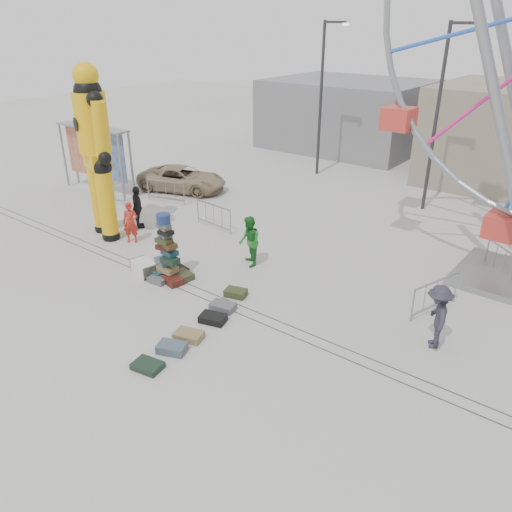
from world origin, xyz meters
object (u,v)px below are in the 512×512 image
Objects in this scene: crash_test_dummy at (95,147)px; pedestrian_black at (138,207)px; barricade_dummy_c at (214,216)px; pedestrian_grey at (437,317)px; barricade_wheel_back at (504,264)px; pedestrian_green at (249,242)px; lamp_post_right at (440,111)px; lamp_post_left at (323,92)px; barricade_dummy_a at (106,191)px; steamer_trunk at (144,268)px; pedestrian_red at (131,223)px; suitcase_tower at (168,260)px; barricade_dummy_b at (166,191)px; banner_scaffold at (94,143)px; barricade_wheel_front at (435,295)px; parked_suv at (182,179)px.

crash_test_dummy is 3.07m from pedestrian_black.
barricade_dummy_c is 1.10× the size of pedestrian_grey.
barricade_wheel_back is 8.69m from pedestrian_green.
lamp_post_left is at bearing 164.05° from lamp_post_right.
pedestrian_green is at bearing -19.97° from barricade_dummy_a.
pedestrian_red is at bearing 160.68° from steamer_trunk.
barricade_dummy_b is (-5.82, 5.34, -0.10)m from suitcase_tower.
banner_scaffold is 6.01m from pedestrian_black.
barricade_wheel_back is at bearing 150.27° from pedestrian_grey.
barricade_wheel_front and barricade_wheel_back have the same top height.
pedestrian_red is (4.69, -2.37, 0.27)m from barricade_dummy_a.
lamp_post_right is 4.87× the size of pedestrian_red.
steamer_trunk is (-5.31, -12.39, -4.25)m from lamp_post_right.
barricade_wheel_back is (1.10, 3.49, 0.00)m from barricade_wheel_front.
barricade_dummy_a is 16.77m from pedestrian_grey.
lamp_post_left is at bearing 63.13° from barricade_wheel_front.
lamp_post_right is 4.35× the size of pedestrian_green.
barricade_dummy_c is 3.47m from pedestrian_red.
lamp_post_left is at bearing -168.86° from barricade_wheel_back.
barricade_dummy_a is 1.09× the size of pedestrian_green.
parked_suv is (-4.76, 2.87, 0.07)m from barricade_dummy_c.
suitcase_tower is 8.66m from barricade_wheel_front.
pedestrian_black reaches higher than barricade_wheel_back.
barricade_dummy_c is 1.00× the size of barricade_wheel_back.
crash_test_dummy is 5.18m from barricade_dummy_a.
barricade_wheel_front is at bearing -27.70° from pedestrian_red.
steamer_trunk is at bearing -154.36° from suitcase_tower.
lamp_post_right is 4.44× the size of pedestrian_black.
barricade_dummy_b is at bearing 9.31° from banner_scaffold.
barricade_wheel_back is at bearing 1.06° from barricade_wheel_front.
lamp_post_left is 10.10m from barricade_dummy_b.
parked_suv is at bearing -31.99° from pedestrian_black.
steamer_trunk is 0.50× the size of barricade_dummy_b.
barricade_wheel_back is at bearing 42.43° from crash_test_dummy.
barricade_dummy_b is at bearing 141.94° from suitcase_tower.
barricade_dummy_c and barricade_wheel_front have the same top height.
barricade_dummy_a is at bearing -168.76° from barricade_dummy_c.
crash_test_dummy reaches higher than steamer_trunk.
parked_suv is at bearing 53.19° from barricade_dummy_a.
pedestrian_red is at bearing -74.36° from barricade_dummy_b.
pedestrian_grey reaches higher than barricade_wheel_back.
lamp_post_right is at bearing 56.57° from barricade_dummy_c.
parked_suv is (-15.10, 5.50, -0.29)m from pedestrian_grey.
pedestrian_grey is at bearing -29.50° from barricade_dummy_b.
banner_scaffold is 2.72m from barricade_dummy_a.
pedestrian_red is at bearing 26.20° from crash_test_dummy.
suitcase_tower reaches higher than pedestrian_green.
lamp_post_left is at bearing 100.02° from crash_test_dummy.
parked_suv is (-5.66, 7.46, 0.39)m from steamer_trunk.
barricade_dummy_c is at bearing 66.54° from crash_test_dummy.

